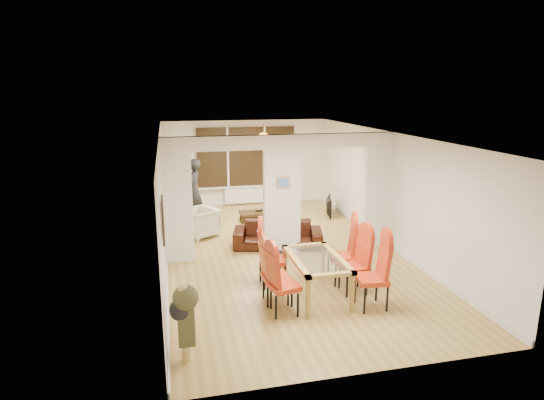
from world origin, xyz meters
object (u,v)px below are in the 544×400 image
object	(u,v)px
dining_chair_ra	(372,274)
dining_chair_rb	(354,263)
coffee_table	(260,216)
sofa	(278,235)
dining_table	(316,277)
bottle	(269,207)
dining_chair_lc	(272,255)
armchair	(200,223)
dining_chair_la	(284,281)
dining_chair_rc	(342,252)
television	(326,206)
person	(194,191)
dining_chair_lb	(276,272)
bowl	(259,210)

from	to	relation	value
dining_chair_ra	dining_chair_rb	world-z (taller)	dining_chair_ra
coffee_table	sofa	bearing A→B (deg)	-90.87
dining_chair_ra	coffee_table	size ratio (longest dim) A/B	1.07
dining_table	bottle	bearing A→B (deg)	87.26
dining_chair_rb	coffee_table	bearing A→B (deg)	88.48
dining_table	dining_chair_lc	world-z (taller)	dining_chair_lc
dining_chair_lc	armchair	world-z (taller)	dining_chair_lc
dining_chair_la	coffee_table	size ratio (longest dim) A/B	0.99
armchair	sofa	bearing A→B (deg)	24.29
dining_chair_rb	dining_chair_rc	world-z (taller)	dining_chair_rc
dining_chair_ra	television	distance (m)	5.66
dining_chair_ra	person	size ratio (longest dim) A/B	0.68
television	bottle	distance (m)	1.74
dining_chair_rc	person	xyz separation A→B (m)	(-2.43, 4.53, 0.29)
dining_chair_rc	coffee_table	bearing A→B (deg)	112.35
dining_chair_la	person	distance (m)	5.60
dining_chair_la	dining_chair_lb	xyz separation A→B (m)	(-0.04, 0.41, -0.01)
dining_table	bowl	distance (m)	4.87
person	television	bearing A→B (deg)	104.44
dining_chair_ra	armchair	world-z (taller)	dining_chair_ra
sofa	armchair	xyz separation A→B (m)	(-1.68, 1.15, 0.06)
bowl	dining_chair_lc	bearing A→B (deg)	-98.11
dining_chair_rc	dining_chair_rb	bearing A→B (deg)	-74.19
person	bowl	size ratio (longest dim) A/B	8.73
dining_chair_lc	bowl	world-z (taller)	dining_chair_lc
dining_chair_lc	dining_chair_rb	xyz separation A→B (m)	(1.32, -0.62, -0.02)
dining_chair_la	sofa	xyz separation A→B (m)	(0.65, 3.09, -0.25)
dining_chair_la	armchair	size ratio (longest dim) A/B	1.40
armchair	coffee_table	size ratio (longest dim) A/B	0.70
television	bottle	xyz separation A→B (m)	(-1.72, -0.20, 0.13)
television	bowl	world-z (taller)	television
dining_table	dining_chair_lb	distance (m)	0.77
person	bottle	size ratio (longest dim) A/B	6.26
person	dining_table	bearing A→B (deg)	35.61
dining_chair_lb	person	bearing A→B (deg)	99.38
coffee_table	person	bearing A→B (deg)	172.66
dining_chair_lb	dining_chair_ra	bearing A→B (deg)	-22.44
dining_chair_rc	sofa	xyz separation A→B (m)	(-0.71, 2.13, -0.29)
dining_table	sofa	bearing A→B (deg)	91.09
dining_chair_rc	coffee_table	world-z (taller)	dining_chair_rc
dining_table	sofa	world-z (taller)	dining_table
dining_chair_la	coffee_table	world-z (taller)	dining_chair_la
dining_chair_ra	sofa	size ratio (longest dim) A/B	0.59
dining_chair_rb	dining_chair_rc	distance (m)	0.49
dining_chair_lb	dining_chair_rc	xyz separation A→B (m)	(1.40, 0.55, 0.04)
dining_chair_lc	dining_chair_rb	size ratio (longest dim) A/B	1.04
armchair	coffee_table	distance (m)	2.01
dining_chair_lb	dining_chair_lc	distance (m)	0.69
dining_chair_rc	sofa	distance (m)	2.26
dining_chair_lb	dining_chair_rc	bearing A→B (deg)	19.16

